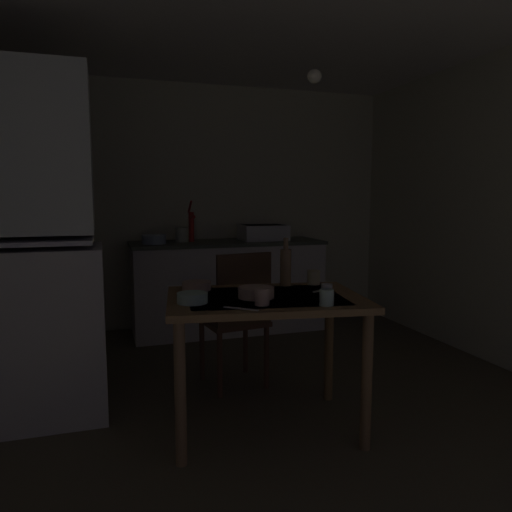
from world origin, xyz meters
TOP-DOWN VIEW (x-y plane):
  - ground_plane at (0.00, 0.00)m, footprint 5.15×5.15m
  - wall_back at (0.00, 2.13)m, footprint 3.97×0.10m
  - hutch_cabinet at (-1.43, 0.27)m, footprint 0.96×0.56m
  - counter_cabinet at (0.19, 1.76)m, footprint 1.83×0.64m
  - sink_basin at (0.56, 1.76)m, footprint 0.44×0.34m
  - hand_pump at (-0.14, 1.80)m, footprint 0.05×0.27m
  - mixing_bowl_counter at (-0.50, 1.71)m, footprint 0.22×0.22m
  - stoneware_crock at (-0.23, 1.81)m, footprint 0.12×0.12m
  - dining_table at (-0.10, -0.27)m, footprint 1.16×0.90m
  - chair_far_side at (-0.10, 0.34)m, footprint 0.45×0.45m
  - serving_bowl_wide at (-0.43, 0.02)m, footprint 0.17×0.17m
  - soup_bowl_small at (-0.52, -0.32)m, footprint 0.16×0.16m
  - sauce_dish at (-0.16, -0.29)m, footprint 0.20×0.20m
  - mug_tall at (0.12, -0.58)m, footprint 0.07×0.07m
  - teacup_mint at (0.30, -0.02)m, footprint 0.08×0.08m
  - mug_dark at (0.23, -0.35)m, footprint 0.06×0.06m
  - teacup_cream at (-0.19, -0.47)m, footprint 0.08×0.08m
  - glass_bottle at (0.12, -0.00)m, footprint 0.07×0.07m
  - table_knife at (-0.32, -0.53)m, footprint 0.15×0.13m
  - teaspoon_near_bowl at (-0.07, 0.01)m, footprint 0.08×0.14m
  - teaspoon_by_cup at (0.24, -0.23)m, footprint 0.12×0.08m
  - pendant_bulb at (0.21, -0.17)m, footprint 0.08×0.08m

SIDE VIEW (x-z plane):
  - ground_plane at x=0.00m, z-range 0.00..0.00m
  - counter_cabinet at x=0.19m, z-range 0.00..0.87m
  - chair_far_side at x=-0.10m, z-range 0.03..0.97m
  - dining_table at x=-0.10m, z-range 0.27..1.03m
  - table_knife at x=-0.32m, z-range 0.76..0.76m
  - teaspoon_near_bowl at x=-0.07m, z-range 0.76..0.76m
  - teaspoon_by_cup at x=0.24m, z-range 0.76..0.76m
  - serving_bowl_wide at x=-0.43m, z-range 0.76..0.81m
  - soup_bowl_small at x=-0.52m, z-range 0.76..0.81m
  - sauce_dish at x=-0.16m, z-range 0.76..0.82m
  - mug_dark at x=0.23m, z-range 0.76..0.82m
  - mug_tall at x=0.12m, z-range 0.76..0.84m
  - teacup_cream at x=-0.19m, z-range 0.76..0.84m
  - teacup_mint at x=0.30m, z-range 0.76..0.84m
  - glass_bottle at x=0.12m, z-range 0.73..1.02m
  - mixing_bowl_counter at x=-0.50m, z-range 0.87..0.96m
  - stoneware_crock at x=-0.23m, z-range 0.87..1.01m
  - hutch_cabinet at x=-1.43m, z-range -0.06..1.96m
  - sink_basin at x=0.56m, z-range 0.88..1.03m
  - hand_pump at x=-0.14m, z-range 0.85..1.24m
  - wall_back at x=0.00m, z-range 0.00..2.40m
  - pendant_bulb at x=0.21m, z-range 1.93..2.01m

